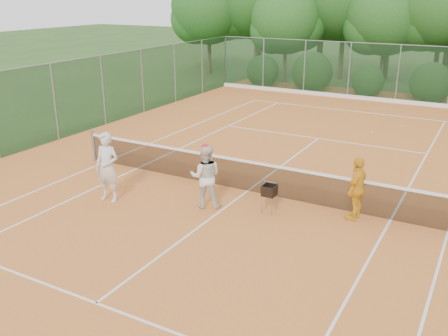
{
  "coord_description": "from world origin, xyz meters",
  "views": [
    {
      "loc": [
        6.0,
        -12.24,
        5.57
      ],
      "look_at": [
        -0.12,
        -1.2,
        1.1
      ],
      "focal_mm": 40.0,
      "sensor_mm": 36.0,
      "label": 1
    }
  ],
  "objects_px": {
    "ball_hopper": "(269,191)",
    "player_white": "(107,167)",
    "player_yellow": "(357,189)",
    "player_center_grp": "(206,176)"
  },
  "relations": [
    {
      "from": "ball_hopper",
      "to": "player_white",
      "type": "bearing_deg",
      "value": -172.89
    },
    {
      "from": "player_yellow",
      "to": "ball_hopper",
      "type": "bearing_deg",
      "value": -63.46
    },
    {
      "from": "player_white",
      "to": "ball_hopper",
      "type": "relative_size",
      "value": 2.56
    },
    {
      "from": "player_white",
      "to": "ball_hopper",
      "type": "distance_m",
      "value": 4.51
    },
    {
      "from": "player_white",
      "to": "player_center_grp",
      "type": "height_order",
      "value": "player_white"
    },
    {
      "from": "player_center_grp",
      "to": "ball_hopper",
      "type": "bearing_deg",
      "value": 16.25
    },
    {
      "from": "player_white",
      "to": "player_center_grp",
      "type": "xyz_separation_m",
      "value": [
        2.61,
        0.93,
        -0.1
      ]
    },
    {
      "from": "player_yellow",
      "to": "ball_hopper",
      "type": "xyz_separation_m",
      "value": [
        -2.11,
        -0.71,
        -0.23
      ]
    },
    {
      "from": "player_white",
      "to": "player_yellow",
      "type": "distance_m",
      "value": 6.72
    },
    {
      "from": "player_white",
      "to": "ball_hopper",
      "type": "height_order",
      "value": "player_white"
    }
  ]
}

